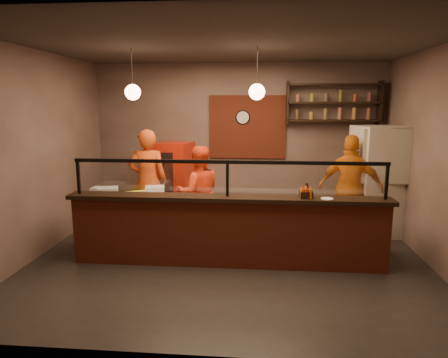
# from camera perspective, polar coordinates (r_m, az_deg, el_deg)

# --- Properties ---
(floor) EXTENTS (6.00, 6.00, 0.00)m
(floor) POSITION_cam_1_polar(r_m,az_deg,el_deg) (6.38, 0.69, -11.16)
(floor) COLOR black
(floor) RESTS_ON ground
(ceiling) EXTENTS (6.00, 6.00, 0.00)m
(ceiling) POSITION_cam_1_polar(r_m,az_deg,el_deg) (5.98, 0.76, 18.62)
(ceiling) COLOR #37312A
(ceiling) RESTS_ON wall_back
(wall_back) EXTENTS (6.00, 0.00, 6.00)m
(wall_back) POSITION_cam_1_polar(r_m,az_deg,el_deg) (8.45, 2.01, 5.41)
(wall_back) COLOR #786258
(wall_back) RESTS_ON floor
(wall_left) EXTENTS (0.00, 5.00, 5.00)m
(wall_left) POSITION_cam_1_polar(r_m,az_deg,el_deg) (6.88, -25.08, 3.21)
(wall_left) COLOR #786258
(wall_left) RESTS_ON floor
(wall_right) EXTENTS (0.00, 5.00, 5.00)m
(wall_right) POSITION_cam_1_polar(r_m,az_deg,el_deg) (6.48, 28.24, 2.55)
(wall_right) COLOR #786258
(wall_right) RESTS_ON floor
(wall_front) EXTENTS (6.00, 0.00, 6.00)m
(wall_front) POSITION_cam_1_polar(r_m,az_deg,el_deg) (3.52, -2.34, -1.99)
(wall_front) COLOR #786258
(wall_front) RESTS_ON floor
(brick_patch) EXTENTS (1.60, 0.04, 1.30)m
(brick_patch) POSITION_cam_1_polar(r_m,az_deg,el_deg) (8.39, 3.39, 7.41)
(brick_patch) COLOR maroon
(brick_patch) RESTS_ON wall_back
(service_counter) EXTENTS (4.60, 0.25, 1.00)m
(service_counter) POSITION_cam_1_polar(r_m,az_deg,el_deg) (5.93, 0.48, -7.75)
(service_counter) COLOR maroon
(service_counter) RESTS_ON floor
(counter_ledge) EXTENTS (4.70, 0.37, 0.06)m
(counter_ledge) POSITION_cam_1_polar(r_m,az_deg,el_deg) (5.78, 0.49, -2.76)
(counter_ledge) COLOR black
(counter_ledge) RESTS_ON service_counter
(worktop_cabinet) EXTENTS (4.60, 0.75, 0.85)m
(worktop_cabinet) POSITION_cam_1_polar(r_m,az_deg,el_deg) (6.42, 0.84, -6.98)
(worktop_cabinet) COLOR gray
(worktop_cabinet) RESTS_ON floor
(worktop) EXTENTS (4.60, 0.75, 0.05)m
(worktop) POSITION_cam_1_polar(r_m,az_deg,el_deg) (6.30, 0.85, -3.08)
(worktop) COLOR silver
(worktop) RESTS_ON worktop_cabinet
(sneeze_guard) EXTENTS (4.50, 0.05, 0.52)m
(sneeze_guard) POSITION_cam_1_polar(r_m,az_deg,el_deg) (5.71, 0.50, 0.57)
(sneeze_guard) COLOR white
(sneeze_guard) RESTS_ON counter_ledge
(wall_shelving) EXTENTS (1.84, 0.28, 0.85)m
(wall_shelving) POSITION_cam_1_polar(r_m,az_deg,el_deg) (8.36, 15.33, 10.48)
(wall_shelving) COLOR black
(wall_shelving) RESTS_ON wall_back
(wall_clock) EXTENTS (0.30, 0.04, 0.30)m
(wall_clock) POSITION_cam_1_polar(r_m,az_deg,el_deg) (8.38, 2.71, 8.78)
(wall_clock) COLOR black
(wall_clock) RESTS_ON wall_back
(pendant_left) EXTENTS (0.24, 0.24, 0.77)m
(pendant_left) POSITION_cam_1_polar(r_m,az_deg,el_deg) (6.41, -12.91, 12.01)
(pendant_left) COLOR black
(pendant_left) RESTS_ON ceiling
(pendant_right) EXTENTS (0.24, 0.24, 0.77)m
(pendant_right) POSITION_cam_1_polar(r_m,az_deg,el_deg) (6.11, 4.72, 12.32)
(pendant_right) COLOR black
(pendant_right) RESTS_ON ceiling
(cook_left) EXTENTS (0.76, 0.55, 1.93)m
(cook_left) POSITION_cam_1_polar(r_m,az_deg,el_deg) (7.54, -10.79, -0.30)
(cook_left) COLOR #DF4E15
(cook_left) RESTS_ON floor
(cook_mid) EXTENTS (0.95, 0.83, 1.66)m
(cook_mid) POSITION_cam_1_polar(r_m,az_deg,el_deg) (7.06, -3.64, -1.98)
(cook_mid) COLOR red
(cook_mid) RESTS_ON floor
(cook_right) EXTENTS (1.16, 0.70, 1.86)m
(cook_right) POSITION_cam_1_polar(r_m,az_deg,el_deg) (7.32, 17.60, -1.23)
(cook_right) COLOR #C96612
(cook_right) RESTS_ON floor
(fridge) EXTENTS (0.98, 0.94, 1.99)m
(fridge) POSITION_cam_1_polar(r_m,az_deg,el_deg) (7.75, 21.10, -0.30)
(fridge) COLOR beige
(fridge) RESTS_ON floor
(red_cooler) EXTENTS (0.80, 0.76, 1.60)m
(red_cooler) POSITION_cam_1_polar(r_m,az_deg,el_deg) (8.39, -7.03, -0.22)
(red_cooler) COLOR red
(red_cooler) RESTS_ON floor
(pizza_dough) EXTENTS (0.56, 0.56, 0.01)m
(pizza_dough) POSITION_cam_1_polar(r_m,az_deg,el_deg) (6.22, -0.99, -2.96)
(pizza_dough) COLOR beige
(pizza_dough) RESTS_ON worktop
(prep_tub_a) EXTENTS (0.35, 0.31, 0.15)m
(prep_tub_a) POSITION_cam_1_polar(r_m,az_deg,el_deg) (6.61, -9.85, -1.69)
(prep_tub_a) COLOR silver
(prep_tub_a) RESTS_ON worktop
(prep_tub_b) EXTENTS (0.29, 0.24, 0.14)m
(prep_tub_b) POSITION_cam_1_polar(r_m,az_deg,el_deg) (6.82, -17.23, -1.70)
(prep_tub_b) COLOR silver
(prep_tub_b) RESTS_ON worktop
(prep_tub_c) EXTENTS (0.37, 0.33, 0.16)m
(prep_tub_c) POSITION_cam_1_polar(r_m,az_deg,el_deg) (6.67, -16.26, -1.84)
(prep_tub_c) COLOR silver
(prep_tub_c) RESTS_ON worktop
(rolling_pin) EXTENTS (0.39, 0.24, 0.07)m
(rolling_pin) POSITION_cam_1_polar(r_m,az_deg,el_deg) (6.74, -12.46, -1.91)
(rolling_pin) COLOR yellow
(rolling_pin) RESTS_ON worktop
(condiment_caddy) EXTENTS (0.19, 0.16, 0.10)m
(condiment_caddy) POSITION_cam_1_polar(r_m,az_deg,el_deg) (5.77, 11.63, -2.20)
(condiment_caddy) COLOR black
(condiment_caddy) RESTS_ON counter_ledge
(pepper_mill) EXTENTS (0.05, 0.05, 0.20)m
(pepper_mill) POSITION_cam_1_polar(r_m,az_deg,el_deg) (5.85, 11.72, -1.52)
(pepper_mill) COLOR black
(pepper_mill) RESTS_ON counter_ledge
(small_plate) EXTENTS (0.22, 0.22, 0.01)m
(small_plate) POSITION_cam_1_polar(r_m,az_deg,el_deg) (5.78, 14.51, -2.74)
(small_plate) COLOR silver
(small_plate) RESTS_ON counter_ledge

